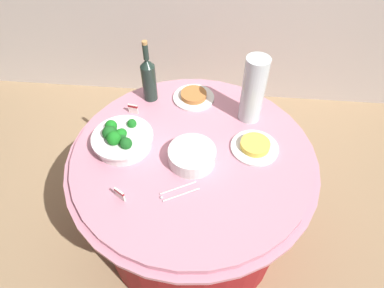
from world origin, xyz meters
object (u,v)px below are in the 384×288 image
Objects in this scene: plate_stack at (192,156)px; label_placard_mid at (133,108)px; wine_bottle at (149,78)px; food_plate_peanuts at (194,96)px; broccoli_bowl at (122,139)px; serving_tongs at (178,192)px; food_plate_fried_egg at (255,146)px; label_placard_front at (120,194)px; decorative_fruit_vase at (253,93)px.

plate_stack is 3.82× the size of label_placard_mid.
wine_bottle is 1.53× the size of food_plate_peanuts.
wine_bottle is at bearing 122.12° from plate_stack.
serving_tongs is at bearing -39.33° from broccoli_bowl.
food_plate_fried_egg is at bearing 40.32° from serving_tongs.
broccoli_bowl is at bearing 101.77° from label_placard_front.
food_plate_peanuts is (0.30, 0.37, -0.03)m from broccoli_bowl.
serving_tongs is at bearing -139.68° from food_plate_fried_egg.
label_placard_mid is at bearing 96.40° from label_placard_front.
plate_stack is 0.95× the size of food_plate_peanuts.
decorative_fruit_vase reaches higher than food_plate_peanuts.
food_plate_fried_egg is at bearing -46.69° from food_plate_peanuts.
food_plate_fried_egg is (0.02, -0.21, -0.14)m from decorative_fruit_vase.
food_plate_peanuts is 0.70m from label_placard_front.
wine_bottle reaches higher than serving_tongs.
label_placard_front reaches higher than food_plate_peanuts.
plate_stack is 0.62× the size of wine_bottle.
decorative_fruit_vase is 0.76m from label_placard_front.
label_placard_front is (-0.24, -0.65, 0.02)m from food_plate_peanuts.
decorative_fruit_vase is 2.10× the size of serving_tongs.
decorative_fruit_vase is 0.59m from serving_tongs.
wine_bottle is at bearing 110.45° from serving_tongs.
broccoli_bowl reaches higher than food_plate_fried_egg.
wine_bottle is (-0.26, 0.41, 0.09)m from plate_stack.
plate_stack is 0.18m from serving_tongs.
label_placard_mid is (-0.29, -0.14, 0.02)m from food_plate_peanuts.
food_plate_peanuts is (0.01, 0.60, 0.01)m from serving_tongs.
decorative_fruit_vase is (0.59, 0.25, 0.11)m from broccoli_bowl.
food_plate_peanuts is 0.45m from food_plate_fried_egg.
wine_bottle reaches higher than broccoli_bowl.
wine_bottle is (0.07, 0.35, 0.09)m from broccoli_bowl.
label_placard_mid reaches higher than food_plate_peanuts.
label_placard_mid is (-0.06, 0.51, 0.00)m from label_placard_front.
food_plate_fried_egg is at bearing -17.10° from label_placard_mid.
food_plate_peanuts is at bearing 157.95° from decorative_fruit_vase.
food_plate_peanuts is at bearing 4.14° from wine_bottle.
label_placard_mid is (-0.29, 0.46, 0.03)m from serving_tongs.
plate_stack is at bearing -57.88° from wine_bottle.
food_plate_peanuts is (-0.03, 0.43, -0.02)m from plate_stack.
serving_tongs is at bearing -90.89° from food_plate_peanuts.
broccoli_bowl is at bearing 140.67° from serving_tongs.
food_plate_peanuts is at bearing 94.23° from plate_stack.
decorative_fruit_vase is 1.55× the size of food_plate_peanuts.
label_placard_mid is (-0.33, 0.29, -0.00)m from plate_stack.
decorative_fruit_vase reaches higher than wine_bottle.
label_placard_front is at bearing -167.67° from serving_tongs.
serving_tongs is at bearing 12.33° from label_placard_front.
food_plate_fried_egg reaches higher than food_plate_peanuts.
food_plate_fried_egg is (0.61, 0.04, -0.03)m from broccoli_bowl.
plate_stack is at bearing -10.91° from broccoli_bowl.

